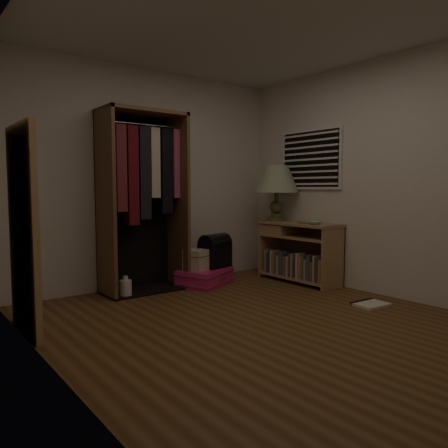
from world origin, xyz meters
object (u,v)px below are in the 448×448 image
at_px(train_case, 200,259).
at_px(table_lamp, 277,180).
at_px(floor_mirror, 23,230).
at_px(pink_suitcase, 205,277).
at_px(black_bag, 215,250).
at_px(white_jug, 126,288).
at_px(console_bookshelf, 297,251).
at_px(open_wardrobe, 143,186).

xyz_separation_m(train_case, table_lamp, (1.14, -0.14, 0.96)).
height_order(floor_mirror, pink_suitcase, floor_mirror).
distance_m(pink_suitcase, black_bag, 0.35).
height_order(table_lamp, white_jug, table_lamp).
distance_m(console_bookshelf, white_jug, 2.18).
bearing_deg(floor_mirror, console_bookshelf, 0.71).
bearing_deg(table_lamp, white_jug, 175.07).
bearing_deg(pink_suitcase, open_wardrobe, 138.89).
distance_m(open_wardrobe, train_case, 1.10).
bearing_deg(pink_suitcase, train_case, 156.85).
relative_size(console_bookshelf, floor_mirror, 0.66).
xyz_separation_m(floor_mirror, train_case, (2.10, 0.56, -0.52)).
distance_m(console_bookshelf, floor_mirror, 3.27).
xyz_separation_m(pink_suitcase, table_lamp, (1.06, -0.14, 1.19)).
height_order(open_wardrobe, train_case, open_wardrobe).
height_order(train_case, white_jug, train_case).
xyz_separation_m(console_bookshelf, table_lamp, (0.01, 0.38, 0.90)).
relative_size(console_bookshelf, table_lamp, 1.52).
height_order(black_bag, white_jug, black_bag).
bearing_deg(train_case, table_lamp, -27.36).
xyz_separation_m(open_wardrobe, train_case, (0.63, -0.21, -0.88)).
distance_m(floor_mirror, black_bag, 2.44).
bearing_deg(train_case, white_jug, 157.31).
height_order(pink_suitcase, table_lamp, table_lamp).
xyz_separation_m(pink_suitcase, white_jug, (-1.03, 0.04, -0.00)).
bearing_deg(open_wardrobe, white_jug, -152.06).
distance_m(console_bookshelf, train_case, 1.25).
height_order(console_bookshelf, train_case, console_bookshelf).
relative_size(console_bookshelf, white_jug, 4.83).
xyz_separation_m(console_bookshelf, black_bag, (-0.90, 0.53, 0.03)).
distance_m(floor_mirror, white_jug, 1.50).
distance_m(floor_mirror, table_lamp, 3.30).
height_order(console_bookshelf, open_wardrobe, open_wardrobe).
relative_size(console_bookshelf, open_wardrobe, 0.55).
xyz_separation_m(console_bookshelf, pink_suitcase, (-1.06, 0.52, -0.29)).
height_order(console_bookshelf, table_lamp, table_lamp).
height_order(console_bookshelf, pink_suitcase, console_bookshelf).
distance_m(floor_mirror, pink_suitcase, 2.37).
xyz_separation_m(train_case, black_bag, (0.24, 0.01, 0.09)).
bearing_deg(white_jug, table_lamp, -4.93).
bearing_deg(floor_mirror, black_bag, 13.65).
height_order(floor_mirror, train_case, floor_mirror).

